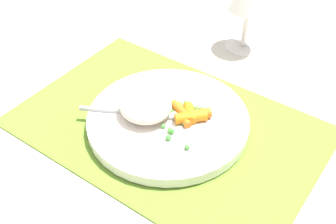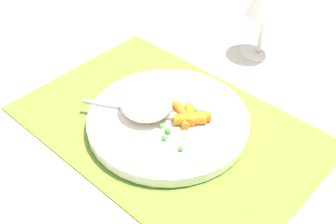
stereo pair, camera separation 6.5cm
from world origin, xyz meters
TOP-DOWN VIEW (x-y plane):
  - ground_plane at (0.00, 0.00)m, footprint 2.40×2.40m
  - placemat at (0.00, 0.00)m, footprint 0.49×0.32m
  - plate at (0.00, 0.00)m, footprint 0.26×0.26m
  - rice_mound at (-0.03, -0.02)m, footprint 0.09×0.08m
  - carrot_portion at (0.03, 0.02)m, footprint 0.07×0.06m
  - pea_scatter at (0.03, 0.00)m, footprint 0.08×0.09m
  - fork at (-0.03, -0.02)m, footprint 0.17×0.10m

SIDE VIEW (x-z plane):
  - ground_plane at x=0.00m, z-range 0.00..0.00m
  - placemat at x=0.00m, z-range 0.00..0.01m
  - plate at x=0.00m, z-range 0.01..0.02m
  - fork at x=-0.03m, z-range 0.02..0.03m
  - pea_scatter at x=0.03m, z-range 0.02..0.03m
  - carrot_portion at x=0.03m, z-range 0.02..0.04m
  - rice_mound at x=-0.03m, z-range 0.02..0.06m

